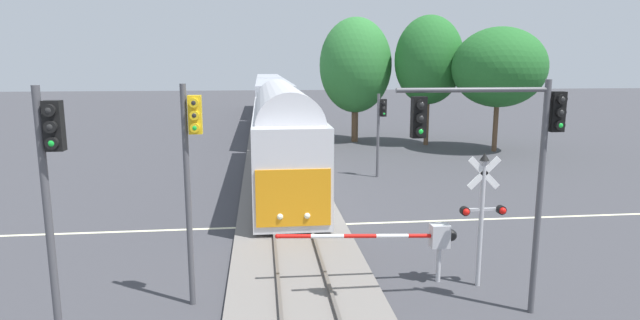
{
  "coord_description": "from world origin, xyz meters",
  "views": [
    {
      "loc": [
        -1.12,
        -20.52,
        6.55
      ],
      "look_at": [
        1.64,
        3.86,
        2.0
      ],
      "focal_mm": 29.36,
      "sensor_mm": 36.0,
      "label": 1
    }
  ],
  "objects_px": {
    "traffic_signal_far_side": "(381,122)",
    "crossing_gate_near": "(421,238)",
    "elm_centre_background": "(356,66)",
    "crossing_signal_mast": "(482,206)",
    "traffic_signal_near_left": "(51,187)",
    "commuter_train": "(273,106)",
    "oak_far_right": "(429,60)",
    "traffic_signal_median": "(191,161)",
    "maple_right_background": "(499,67)",
    "traffic_signal_near_right": "(505,141)"
  },
  "relations": [
    {
      "from": "crossing_signal_mast",
      "to": "traffic_signal_near_left",
      "type": "height_order",
      "value": "traffic_signal_near_left"
    },
    {
      "from": "crossing_signal_mast",
      "to": "maple_right_background",
      "type": "height_order",
      "value": "maple_right_background"
    },
    {
      "from": "traffic_signal_near_right",
      "to": "traffic_signal_near_left",
      "type": "distance_m",
      "value": 10.35
    },
    {
      "from": "crossing_gate_near",
      "to": "traffic_signal_far_side",
      "type": "bearing_deg",
      "value": 81.78
    },
    {
      "from": "crossing_gate_near",
      "to": "traffic_signal_median",
      "type": "distance_m",
      "value": 7.09
    },
    {
      "from": "oak_far_right",
      "to": "crossing_gate_near",
      "type": "bearing_deg",
      "value": -108.1
    },
    {
      "from": "commuter_train",
      "to": "traffic_signal_far_side",
      "type": "bearing_deg",
      "value": -72.84
    },
    {
      "from": "crossing_gate_near",
      "to": "traffic_signal_median",
      "type": "xyz_separation_m",
      "value": [
        -6.55,
        -0.74,
        2.62
      ]
    },
    {
      "from": "oak_far_right",
      "to": "crossing_signal_mast",
      "type": "bearing_deg",
      "value": -104.59
    },
    {
      "from": "crossing_gate_near",
      "to": "traffic_signal_far_side",
      "type": "xyz_separation_m",
      "value": [
        2.14,
        14.79,
        1.84
      ]
    },
    {
      "from": "maple_right_background",
      "to": "traffic_signal_far_side",
      "type": "bearing_deg",
      "value": -143.18
    },
    {
      "from": "commuter_train",
      "to": "traffic_signal_near_left",
      "type": "bearing_deg",
      "value": -98.22
    },
    {
      "from": "maple_right_background",
      "to": "oak_far_right",
      "type": "height_order",
      "value": "oak_far_right"
    },
    {
      "from": "commuter_train",
      "to": "crossing_gate_near",
      "type": "xyz_separation_m",
      "value": [
        3.57,
        -33.29,
        -1.34
      ]
    },
    {
      "from": "traffic_signal_far_side",
      "to": "maple_right_background",
      "type": "distance_m",
      "value": 13.63
    },
    {
      "from": "crossing_gate_near",
      "to": "crossing_signal_mast",
      "type": "xyz_separation_m",
      "value": [
        1.64,
        -0.46,
        1.05
      ]
    },
    {
      "from": "oak_far_right",
      "to": "elm_centre_background",
      "type": "height_order",
      "value": "oak_far_right"
    },
    {
      "from": "traffic_signal_far_side",
      "to": "crossing_gate_near",
      "type": "bearing_deg",
      "value": -98.22
    },
    {
      "from": "crossing_signal_mast",
      "to": "traffic_signal_median",
      "type": "height_order",
      "value": "traffic_signal_median"
    },
    {
      "from": "traffic_signal_near_left",
      "to": "oak_far_right",
      "type": "distance_m",
      "value": 35.05
    },
    {
      "from": "traffic_signal_median",
      "to": "traffic_signal_near_left",
      "type": "bearing_deg",
      "value": -128.46
    },
    {
      "from": "traffic_signal_near_left",
      "to": "oak_far_right",
      "type": "xyz_separation_m",
      "value": [
        17.57,
        30.2,
        2.69
      ]
    },
    {
      "from": "traffic_signal_near_left",
      "to": "oak_far_right",
      "type": "relative_size",
      "value": 0.6
    },
    {
      "from": "crossing_signal_mast",
      "to": "traffic_signal_near_left",
      "type": "bearing_deg",
      "value": -162.81
    },
    {
      "from": "crossing_gate_near",
      "to": "maple_right_background",
      "type": "bearing_deg",
      "value": 60.69
    },
    {
      "from": "traffic_signal_median",
      "to": "elm_centre_background",
      "type": "xyz_separation_m",
      "value": [
        9.74,
        29.67,
        2.33
      ]
    },
    {
      "from": "traffic_signal_near_left",
      "to": "maple_right_background",
      "type": "xyz_separation_m",
      "value": [
        21.7,
        26.49,
        2.16
      ]
    },
    {
      "from": "traffic_signal_near_right",
      "to": "traffic_signal_median",
      "type": "xyz_separation_m",
      "value": [
        -7.86,
        1.52,
        -0.6
      ]
    },
    {
      "from": "oak_far_right",
      "to": "traffic_signal_far_side",
      "type": "bearing_deg",
      "value": -119.15
    },
    {
      "from": "traffic_signal_far_side",
      "to": "maple_right_background",
      "type": "bearing_deg",
      "value": 36.82
    },
    {
      "from": "crossing_signal_mast",
      "to": "traffic_signal_far_side",
      "type": "xyz_separation_m",
      "value": [
        0.5,
        15.26,
        0.79
      ]
    },
    {
      "from": "traffic_signal_median",
      "to": "oak_far_right",
      "type": "relative_size",
      "value": 0.59
    },
    {
      "from": "traffic_signal_near_left",
      "to": "crossing_signal_mast",
      "type": "bearing_deg",
      "value": 17.19
    },
    {
      "from": "crossing_gate_near",
      "to": "maple_right_background",
      "type": "height_order",
      "value": "maple_right_background"
    },
    {
      "from": "crossing_gate_near",
      "to": "elm_centre_background",
      "type": "height_order",
      "value": "elm_centre_background"
    },
    {
      "from": "traffic_signal_far_side",
      "to": "commuter_train",
      "type": "bearing_deg",
      "value": 107.16
    },
    {
      "from": "crossing_signal_mast",
      "to": "crossing_gate_near",
      "type": "bearing_deg",
      "value": 164.19
    },
    {
      "from": "elm_centre_background",
      "to": "traffic_signal_near_left",
      "type": "bearing_deg",
      "value": -110.35
    },
    {
      "from": "crossing_gate_near",
      "to": "traffic_signal_near_left",
      "type": "bearing_deg",
      "value": -157.3
    },
    {
      "from": "commuter_train",
      "to": "elm_centre_background",
      "type": "xyz_separation_m",
      "value": [
        6.77,
        -4.37,
        3.62
      ]
    },
    {
      "from": "commuter_train",
      "to": "traffic_signal_median",
      "type": "xyz_separation_m",
      "value": [
        -2.97,
        -34.03,
        1.29
      ]
    },
    {
      "from": "crossing_gate_near",
      "to": "commuter_train",
      "type": "bearing_deg",
      "value": 96.13
    },
    {
      "from": "crossing_signal_mast",
      "to": "traffic_signal_far_side",
      "type": "distance_m",
      "value": 15.29
    },
    {
      "from": "traffic_signal_near_left",
      "to": "traffic_signal_median",
      "type": "distance_m",
      "value": 3.82
    },
    {
      "from": "elm_centre_background",
      "to": "oak_far_right",
      "type": "bearing_deg",
      "value": -24.21
    },
    {
      "from": "traffic_signal_median",
      "to": "maple_right_background",
      "type": "xyz_separation_m",
      "value": [
        19.33,
        23.5,
        2.22
      ]
    },
    {
      "from": "elm_centre_background",
      "to": "crossing_gate_near",
      "type": "bearing_deg",
      "value": -96.3
    },
    {
      "from": "traffic_signal_far_side",
      "to": "elm_centre_background",
      "type": "relative_size",
      "value": 0.47
    },
    {
      "from": "commuter_train",
      "to": "traffic_signal_far_side",
      "type": "distance_m",
      "value": 19.37
    },
    {
      "from": "traffic_signal_near_left",
      "to": "elm_centre_background",
      "type": "distance_m",
      "value": 34.91
    }
  ]
}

